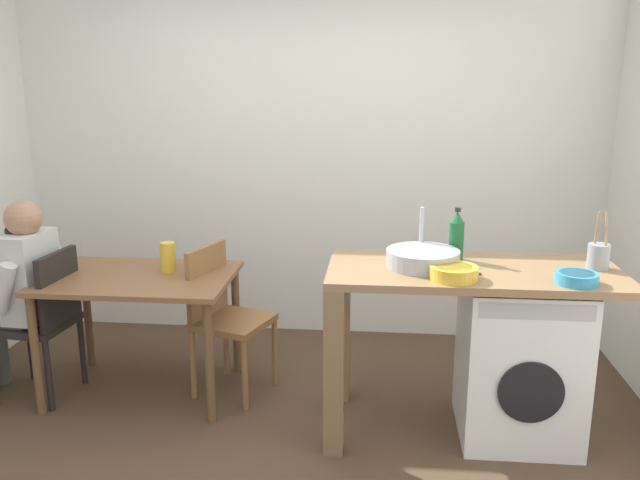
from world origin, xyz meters
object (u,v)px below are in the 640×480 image
object	(u,v)px
mixing_bowl	(454,272)
colander	(577,277)
chair_opposite	(223,311)
bottle_tall_green	(456,236)
utensil_crock	(598,256)
seated_person	(18,288)
washing_machine	(519,358)
chair_person_seat	(45,316)
vase	(168,257)
dining_table	(140,291)

from	to	relation	value
mixing_bowl	colander	bearing A→B (deg)	-1.99
chair_opposite	bottle_tall_green	bearing A→B (deg)	100.98
utensil_crock	colander	bearing A→B (deg)	-123.70
seated_person	bottle_tall_green	world-z (taller)	bottle_tall_green
seated_person	washing_machine	world-z (taller)	seated_person
mixing_bowl	colander	world-z (taller)	mixing_bowl
chair_person_seat	bottle_tall_green	world-z (taller)	bottle_tall_green
bottle_tall_green	vase	distance (m)	1.70
utensil_crock	seated_person	bearing A→B (deg)	177.63
chair_person_seat	washing_machine	distance (m)	2.72
chair_opposite	seated_person	world-z (taller)	seated_person
chair_person_seat	utensil_crock	distance (m)	3.12
seated_person	bottle_tall_green	size ratio (longest dim) A/B	4.18
dining_table	mixing_bowl	world-z (taller)	mixing_bowl
washing_machine	bottle_tall_green	size ratio (longest dim) A/B	2.99
seated_person	mixing_bowl	bearing A→B (deg)	-93.56
chair_person_seat	vase	size ratio (longest dim) A/B	4.99
bottle_tall_green	vase	size ratio (longest dim) A/B	1.59
vase	utensil_crock	bearing A→B (deg)	-7.79
mixing_bowl	colander	distance (m)	0.57
vase	chair_opposite	bearing A→B (deg)	-4.41
mixing_bowl	chair_person_seat	bearing A→B (deg)	170.97
washing_machine	bottle_tall_green	distance (m)	0.72
seated_person	bottle_tall_green	distance (m)	2.56
seated_person	utensil_crock	distance (m)	3.26
mixing_bowl	bottle_tall_green	bearing A→B (deg)	82.54
dining_table	utensil_crock	distance (m)	2.56
vase	colander	bearing A→B (deg)	-15.15
chair_opposite	mixing_bowl	distance (m)	1.48
dining_table	bottle_tall_green	size ratio (longest dim) A/B	3.83
dining_table	bottle_tall_green	world-z (taller)	bottle_tall_green
chair_opposite	bottle_tall_green	world-z (taller)	bottle_tall_green
chair_opposite	seated_person	size ratio (longest dim) A/B	0.75
chair_opposite	washing_machine	world-z (taller)	chair_opposite
mixing_bowl	utensil_crock	size ratio (longest dim) A/B	0.79
seated_person	washing_machine	xyz separation A→B (m)	(2.87, -0.19, -0.24)
dining_table	vase	size ratio (longest dim) A/B	6.10
chair_person_seat	colander	xyz separation A→B (m)	(2.90, -0.39, 0.44)
washing_machine	vase	size ratio (longest dim) A/B	4.77
washing_machine	bottle_tall_green	xyz separation A→B (m)	(-0.34, 0.16, 0.62)
chair_person_seat	bottle_tall_green	size ratio (longest dim) A/B	3.13
bottle_tall_green	chair_opposite	bearing A→B (deg)	171.70
chair_opposite	mixing_bowl	xyz separation A→B (m)	(1.30, -0.55, 0.45)
dining_table	vase	bearing A→B (deg)	33.69
seated_person	vase	world-z (taller)	seated_person
utensil_crock	dining_table	bearing A→B (deg)	174.90
chair_person_seat	seated_person	bearing A→B (deg)	90.00
dining_table	washing_machine	bearing A→B (deg)	-7.33
bottle_tall_green	seated_person	bearing A→B (deg)	179.34
seated_person	vase	distance (m)	0.89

